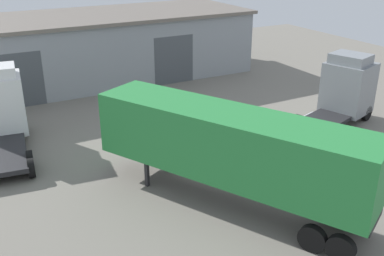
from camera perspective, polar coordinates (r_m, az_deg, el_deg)
The scene contains 4 objects.
ground_plane at distance 20.70m, azimuth 1.32°, elevation -6.64°, with size 60.00×60.00×0.00m, color slate.
warehouse_building at distance 35.76m, azimuth -13.52°, elevation 9.83°, with size 25.83×8.83×4.95m.
container_trailer_green at distance 17.90m, azimuth 4.91°, elevation -2.44°, with size 7.61×11.54×4.02m.
tractor_unit_grey at distance 28.21m, azimuth 18.76°, elevation 4.57°, with size 6.68×4.24×4.05m.
Camera 1 is at (-9.05, -15.56, 10.22)m, focal length 42.00 mm.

